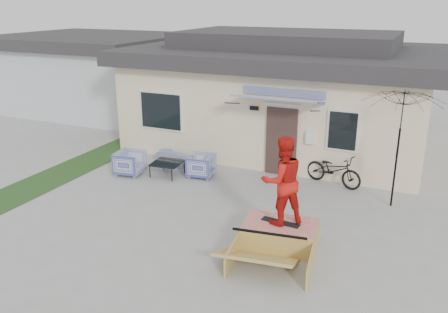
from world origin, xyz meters
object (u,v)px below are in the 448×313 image
at_px(loveseat, 181,155).
at_px(patio_umbrella, 399,142).
at_px(bicycle, 334,167).
at_px(skate_ramp, 280,235).
at_px(skateboard, 281,222).
at_px(armchair_right, 201,165).
at_px(skater, 282,179).
at_px(coffee_table, 167,169).
at_px(armchair_left, 130,162).

xyz_separation_m(loveseat, patio_umbrella, (6.60, -0.55, 1.43)).
bearing_deg(bicycle, skate_ramp, -167.34).
relative_size(loveseat, skateboard, 1.91).
bearing_deg(armchair_right, skater, 41.29).
distance_m(skateboard, skater, 1.00).
bearing_deg(skate_ramp, coffee_table, 140.88).
height_order(bicycle, skate_ramp, bicycle).
xyz_separation_m(armchair_left, bicycle, (5.88, 1.72, 0.15)).
xyz_separation_m(loveseat, armchair_right, (1.09, -0.69, 0.06)).
distance_m(armchair_right, coffee_table, 1.05).
distance_m(coffee_table, skate_ramp, 5.25).
bearing_deg(coffee_table, skate_ramp, -31.49).
distance_m(armchair_left, bicycle, 6.13).
height_order(loveseat, patio_umbrella, patio_umbrella).
height_order(coffee_table, bicycle, bicycle).
bearing_deg(skate_ramp, armchair_right, 131.00).
height_order(skate_ramp, skateboard, skateboard).
distance_m(armchair_right, patio_umbrella, 5.68).
distance_m(patio_umbrella, skate_ramp, 4.07).
xyz_separation_m(skate_ramp, skater, (-0.01, 0.05, 1.29)).
xyz_separation_m(loveseat, bicycle, (4.89, 0.30, 0.23)).
height_order(bicycle, patio_umbrella, patio_umbrella).
bearing_deg(armchair_left, patio_umbrella, -91.70).
bearing_deg(loveseat, skater, 151.69).
bearing_deg(armchair_right, armchair_left, -78.45).
xyz_separation_m(armchair_left, skateboard, (5.55, -2.29, 0.14)).
xyz_separation_m(bicycle, patio_umbrella, (1.71, -0.86, 1.19)).
xyz_separation_m(skateboard, skater, (0.00, -0.00, 1.00)).
bearing_deg(armchair_right, coffee_table, -79.13).
relative_size(skate_ramp, skateboard, 2.43).
xyz_separation_m(coffee_table, skateboard, (4.47, -2.69, 0.34)).
xyz_separation_m(armchair_right, bicycle, (3.81, 0.99, 0.17)).
relative_size(skate_ramp, skater, 1.08).
relative_size(coffee_table, skate_ramp, 0.41).
relative_size(coffee_table, bicycle, 0.49).
xyz_separation_m(armchair_left, coffee_table, (1.09, 0.39, -0.20)).
bearing_deg(patio_umbrella, skateboard, -122.74).
relative_size(skateboard, skater, 0.45).
xyz_separation_m(armchair_left, armchair_right, (2.07, 0.73, -0.02)).
bearing_deg(patio_umbrella, coffee_table, -175.87).
distance_m(coffee_table, patio_umbrella, 6.69).
bearing_deg(skater, loveseat, -79.99).
distance_m(loveseat, bicycle, 4.91).
relative_size(coffee_table, skater, 0.44).
bearing_deg(armchair_right, bicycle, 96.85).
relative_size(armchair_left, bicycle, 0.47).
xyz_separation_m(armchair_right, skate_ramp, (3.49, -3.07, -0.12)).
height_order(patio_umbrella, skater, skater).
height_order(armchair_left, skateboard, armchair_left).
xyz_separation_m(coffee_table, skate_ramp, (4.47, -2.74, 0.05)).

